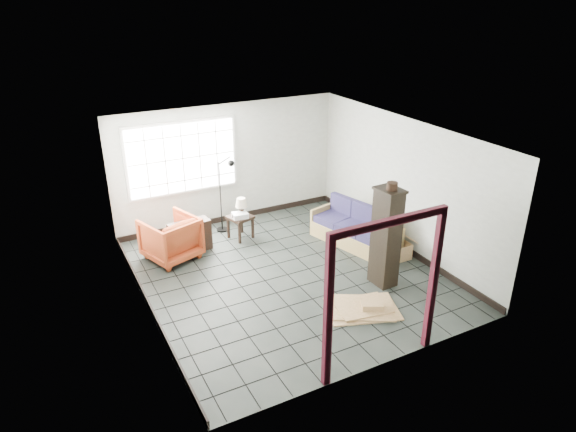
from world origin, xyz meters
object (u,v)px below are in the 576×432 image
side_table (240,220)px  tall_shelf (386,237)px  armchair (170,236)px  futon_sofa (357,230)px

side_table → tall_shelf: (1.51, -2.81, 0.50)m
armchair → side_table: size_ratio=1.66×
futon_sofa → tall_shelf: bearing=-122.4°
futon_sofa → side_table: futon_sofa is taller
side_table → tall_shelf: size_ratio=0.31×
futon_sofa → side_table: (-1.98, 1.34, 0.10)m
side_table → armchair: bearing=-172.6°
armchair → side_table: bearing=168.3°
armchair → futon_sofa: bearing=142.7°
side_table → tall_shelf: bearing=-61.8°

